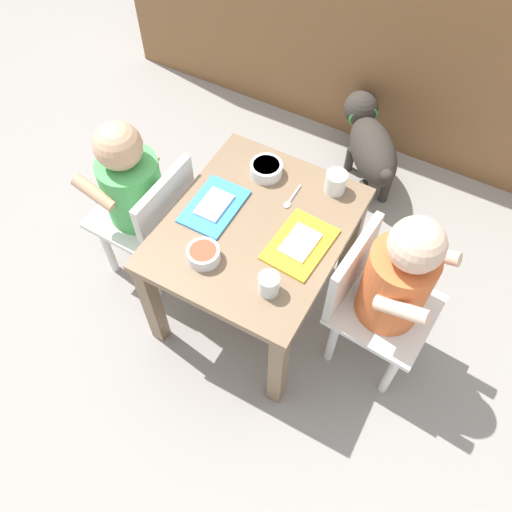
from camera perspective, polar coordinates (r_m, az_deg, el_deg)
ground_plane at (r=1.90m, az=0.00°, el=-4.90°), size 7.00×7.00×0.00m
kitchen_cabinet_back at (r=2.28m, az=15.01°, el=24.09°), size 2.33×0.32×1.03m
dining_table at (r=1.59m, az=0.00°, el=1.53°), size 0.50×0.60×0.45m
seated_child_left at (r=1.70m, az=-12.91°, el=7.08°), size 0.29×0.29×0.66m
seated_child_right at (r=1.49m, az=14.54°, el=-2.68°), size 0.30×0.30×0.69m
dog at (r=2.17m, az=12.12°, el=11.88°), size 0.36×0.41×0.30m
food_tray_left at (r=1.57m, az=-4.57°, el=5.31°), size 0.14×0.20×0.02m
food_tray_right at (r=1.49m, az=4.70°, el=1.23°), size 0.16×0.22×0.02m
water_cup_left at (r=1.38m, az=1.38°, el=-3.10°), size 0.06×0.06×0.06m
water_cup_right at (r=1.61m, az=8.54°, el=7.76°), size 0.06×0.06×0.07m
cereal_bowl_left_side at (r=1.45m, az=-5.66°, el=0.20°), size 0.09×0.09×0.04m
veggie_bowl_far at (r=1.64m, az=1.10°, el=9.35°), size 0.10×0.10×0.04m
spoon_by_left_tray at (r=1.59m, az=3.80°, el=6.14°), size 0.02×0.10×0.01m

